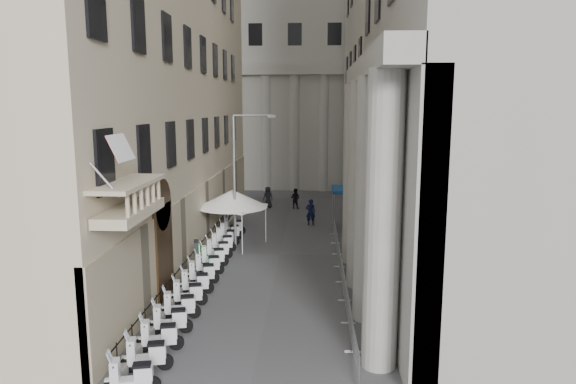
% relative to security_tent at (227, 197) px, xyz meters
% --- Properties ---
extents(far_building, '(22.00, 10.00, 30.00)m').
position_rel_security_tent_xyz_m(far_building, '(3.60, 26.16, 11.99)').
color(far_building, '#ADACA3').
rests_on(far_building, ground).
extents(iron_fence, '(0.30, 28.00, 1.40)m').
position_rel_security_tent_xyz_m(iron_fence, '(-0.70, -3.84, -3.01)').
color(iron_fence, black).
rests_on(iron_fence, ground).
extents(blue_awning, '(1.60, 3.00, 3.00)m').
position_rel_security_tent_xyz_m(blue_awning, '(7.75, 4.16, -3.01)').
color(blue_awning, navy).
rests_on(blue_awning, ground).
extents(flag, '(1.00, 1.40, 8.20)m').
position_rel_security_tent_xyz_m(flag, '(-0.40, -16.84, -3.01)').
color(flag, '#9E0C11').
rests_on(flag, ground).
extents(scooter_1, '(1.48, 0.83, 1.50)m').
position_rel_security_tent_xyz_m(scooter_1, '(0.04, -16.63, -3.01)').
color(scooter_1, silver).
rests_on(scooter_1, ground).
extents(scooter_2, '(1.48, 0.83, 1.50)m').
position_rel_security_tent_xyz_m(scooter_2, '(0.04, -15.19, -3.01)').
color(scooter_2, silver).
rests_on(scooter_2, ground).
extents(scooter_3, '(1.48, 0.83, 1.50)m').
position_rel_security_tent_xyz_m(scooter_3, '(0.04, -13.75, -3.01)').
color(scooter_3, silver).
rests_on(scooter_3, ground).
extents(scooter_4, '(1.48, 0.83, 1.50)m').
position_rel_security_tent_xyz_m(scooter_4, '(0.04, -12.32, -3.01)').
color(scooter_4, silver).
rests_on(scooter_4, ground).
extents(scooter_5, '(1.48, 0.83, 1.50)m').
position_rel_security_tent_xyz_m(scooter_5, '(0.04, -10.88, -3.01)').
color(scooter_5, silver).
rests_on(scooter_5, ground).
extents(scooter_6, '(1.48, 0.83, 1.50)m').
position_rel_security_tent_xyz_m(scooter_6, '(0.04, -9.44, -3.01)').
color(scooter_6, silver).
rests_on(scooter_6, ground).
extents(scooter_7, '(1.48, 0.83, 1.50)m').
position_rel_security_tent_xyz_m(scooter_7, '(0.04, -8.00, -3.01)').
color(scooter_7, silver).
rests_on(scooter_7, ground).
extents(scooter_8, '(1.48, 0.83, 1.50)m').
position_rel_security_tent_xyz_m(scooter_8, '(0.04, -6.56, -3.01)').
color(scooter_8, silver).
rests_on(scooter_8, ground).
extents(scooter_9, '(1.48, 0.83, 1.50)m').
position_rel_security_tent_xyz_m(scooter_9, '(0.04, -5.13, -3.01)').
color(scooter_9, silver).
rests_on(scooter_9, ground).
extents(scooter_10, '(1.48, 0.83, 1.50)m').
position_rel_security_tent_xyz_m(scooter_10, '(0.04, -3.69, -3.01)').
color(scooter_10, silver).
rests_on(scooter_10, ground).
extents(scooter_11, '(1.48, 0.83, 1.50)m').
position_rel_security_tent_xyz_m(scooter_11, '(0.04, -2.25, -3.01)').
color(scooter_11, silver).
rests_on(scooter_11, ground).
extents(scooter_12, '(1.48, 0.83, 1.50)m').
position_rel_security_tent_xyz_m(scooter_12, '(0.04, -0.81, -3.01)').
color(scooter_12, silver).
rests_on(scooter_12, ground).
extents(scooter_13, '(1.48, 0.83, 1.50)m').
position_rel_security_tent_xyz_m(scooter_13, '(0.04, 0.63, -3.01)').
color(scooter_13, silver).
rests_on(scooter_13, ground).
extents(scooter_14, '(1.48, 0.83, 1.50)m').
position_rel_security_tent_xyz_m(scooter_14, '(0.04, 2.06, -3.01)').
color(scooter_14, silver).
rests_on(scooter_14, ground).
extents(barrier_0, '(0.60, 2.40, 1.10)m').
position_rel_security_tent_xyz_m(barrier_0, '(7.05, -16.21, -3.01)').
color(barrier_0, '#A8AAAF').
rests_on(barrier_0, ground).
extents(barrier_1, '(0.60, 2.40, 1.10)m').
position_rel_security_tent_xyz_m(barrier_1, '(7.05, -13.71, -3.01)').
color(barrier_1, '#A8AAAF').
rests_on(barrier_1, ground).
extents(barrier_2, '(0.60, 2.40, 1.10)m').
position_rel_security_tent_xyz_m(barrier_2, '(7.05, -11.21, -3.01)').
color(barrier_2, '#A8AAAF').
rests_on(barrier_2, ground).
extents(barrier_3, '(0.60, 2.40, 1.10)m').
position_rel_security_tent_xyz_m(barrier_3, '(7.05, -8.71, -3.01)').
color(barrier_3, '#A8AAAF').
rests_on(barrier_3, ground).
extents(barrier_4, '(0.60, 2.40, 1.10)m').
position_rel_security_tent_xyz_m(barrier_4, '(7.05, -6.21, -3.01)').
color(barrier_4, '#A8AAAF').
rests_on(barrier_4, ground).
extents(barrier_5, '(0.60, 2.40, 1.10)m').
position_rel_security_tent_xyz_m(barrier_5, '(7.05, -3.71, -3.01)').
color(barrier_5, '#A8AAAF').
rests_on(barrier_5, ground).
extents(barrier_6, '(0.60, 2.40, 1.10)m').
position_rel_security_tent_xyz_m(barrier_6, '(7.05, -1.21, -3.01)').
color(barrier_6, '#A8AAAF').
rests_on(barrier_6, ground).
extents(barrier_7, '(0.60, 2.40, 1.10)m').
position_rel_security_tent_xyz_m(barrier_7, '(7.05, 1.29, -3.01)').
color(barrier_7, '#A8AAAF').
rests_on(barrier_7, ground).
extents(security_tent, '(4.44, 4.44, 3.61)m').
position_rel_security_tent_xyz_m(security_tent, '(0.00, 0.00, 0.00)').
color(security_tent, silver).
rests_on(security_tent, ground).
extents(street_lamp, '(2.58, 1.13, 8.33)m').
position_rel_security_tent_xyz_m(street_lamp, '(1.04, -1.41, 1.95)').
color(street_lamp, '#95979D').
rests_on(street_lamp, ground).
extents(info_kiosk, '(0.45, 0.87, 1.77)m').
position_rel_security_tent_xyz_m(info_kiosk, '(-0.59, -6.36, -2.12)').
color(info_kiosk, black).
rests_on(info_kiosk, ground).
extents(pedestrian_a, '(0.77, 0.55, 1.98)m').
position_rel_security_tent_xyz_m(pedestrian_a, '(5.40, 5.23, -2.02)').
color(pedestrian_a, '#0D1134').
rests_on(pedestrian_a, ground).
extents(pedestrian_b, '(1.04, 0.93, 1.77)m').
position_rel_security_tent_xyz_m(pedestrian_b, '(4.02, 11.53, -2.13)').
color(pedestrian_b, black).
rests_on(pedestrian_b, ground).
extents(pedestrian_c, '(1.10, 0.97, 1.88)m').
position_rel_security_tent_xyz_m(pedestrian_c, '(1.62, 11.70, -2.07)').
color(pedestrian_c, black).
rests_on(pedestrian_c, ground).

